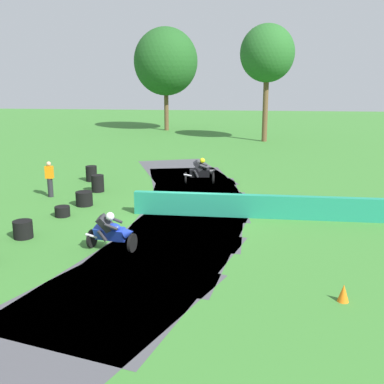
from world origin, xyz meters
The scene contains 14 objects.
ground_plane centered at (0.00, 0.00, 0.00)m, with size 120.00×120.00×0.00m, color #38752D.
track_asphalt centered at (-0.72, 0.01, 0.00)m, with size 7.48×26.18×0.01m.
safety_barrier centered at (5.19, -0.07, 0.45)m, with size 0.30×14.94×0.90m, color #1E8466.
motorcycle_lead_blue centered at (-2.01, -4.18, 0.63)m, with size 1.70×1.02×1.42m.
motorcycle_chase_black centered at (-0.15, 5.51, 0.65)m, with size 1.68×0.89×1.43m.
tire_stack_mid_a centered at (-5.36, -3.33, 0.30)m, with size 0.65×0.65×0.60m.
tire_stack_mid_b centered at (-5.00, -0.74, 0.20)m, with size 0.59×0.59×0.40m.
tire_stack_far centered at (-4.68, 0.90, 0.30)m, with size 0.71×0.71×0.60m.
tire_stack_extra_a centered at (-4.88, 3.37, 0.40)m, with size 0.59×0.59×0.80m.
tire_stack_extra_b centered at (-5.92, 5.60, 0.40)m, with size 0.57×0.57×0.80m.
track_marshal centered at (-6.71, 2.17, 0.82)m, with size 0.34×0.24×1.63m.
traffic_cone centered at (4.50, -6.87, 0.22)m, with size 0.28×0.28×0.44m, color orange.
tree_far_left centered at (-6.04, 29.94, 6.79)m, with size 6.32×6.32×10.13m.
tree_far_right centered at (3.61, 22.44, 7.15)m, with size 4.44×4.44×9.53m.
Camera 1 is at (2.04, -17.64, 5.31)m, focal length 43.82 mm.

